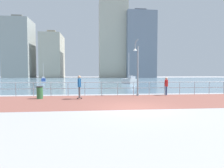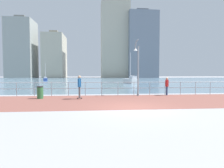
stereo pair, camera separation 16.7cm
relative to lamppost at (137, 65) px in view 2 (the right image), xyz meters
name	(u,v)px [view 2 (the right image)]	position (x,y,z in m)	size (l,w,h in m)	color
ground	(102,81)	(-1.58, 34.27, -2.62)	(220.00, 220.00, 0.00)	#9E9EA3
brick_paving	(124,101)	(-1.58, -2.96, -2.62)	(28.00, 6.77, 0.01)	brown
harbor_water	(101,80)	(-1.58, 45.43, -2.62)	(180.00, 88.00, 0.00)	slate
waterfront_railing	(118,86)	(-1.58, 0.43, -1.83)	(25.25, 0.06, 1.15)	#9EADB7
lamppost	(137,65)	(0.00, 0.00, 0.00)	(0.40, 0.80, 4.74)	gray
skateboarder	(79,85)	(-4.69, -1.81, -1.59)	(0.41, 0.55, 1.72)	black
bystander	(167,85)	(2.63, 0.08, -1.73)	(0.32, 0.56, 1.54)	navy
trash_bin	(40,92)	(-7.61, -1.34, -2.15)	(0.46, 0.46, 0.93)	#2D6638
sailboat_teal	(131,80)	(3.62, 21.85, -2.03)	(2.33, 4.60, 6.18)	white
sailboat_red	(45,79)	(-17.59, 39.63, -2.16)	(1.83, 3.61, 4.86)	#284799
tower_brick	(115,40)	(7.63, 89.57, 18.37)	(15.12, 13.20, 43.65)	#B2AD99
tower_steel	(22,49)	(-42.34, 89.80, 12.78)	(13.11, 14.01, 32.46)	#939993
tower_slate	(55,56)	(-25.88, 93.57, 9.40)	(10.89, 17.60, 25.71)	#B2AD99
tower_beige	(141,46)	(21.90, 86.80, 14.93)	(15.59, 14.32, 36.77)	slate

